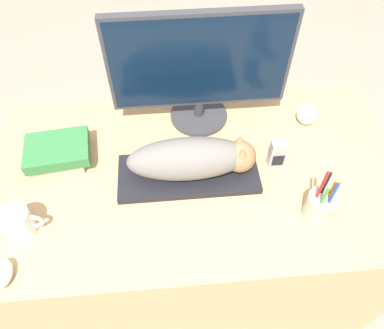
{
  "coord_description": "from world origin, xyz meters",
  "views": [
    {
      "loc": [
        -0.08,
        -0.37,
        1.79
      ],
      "look_at": [
        -0.01,
        0.38,
        0.83
      ],
      "focal_mm": 35.0,
      "sensor_mm": 36.0,
      "label": 1
    }
  ],
  "objects_px": {
    "coffee_mug": "(18,223)",
    "baseball": "(307,114)",
    "computer_mouse": "(2,274)",
    "book_stack": "(58,153)",
    "phone": "(278,154)",
    "pen_cup": "(320,205)",
    "cat": "(196,158)",
    "keyboard": "(188,174)",
    "monitor": "(200,67)"
  },
  "relations": [
    {
      "from": "coffee_mug",
      "to": "baseball",
      "type": "distance_m",
      "value": 1.05
    },
    {
      "from": "computer_mouse",
      "to": "book_stack",
      "type": "xyz_separation_m",
      "value": [
        0.1,
        0.41,
        0.02
      ]
    },
    {
      "from": "coffee_mug",
      "to": "phone",
      "type": "height_order",
      "value": "phone"
    },
    {
      "from": "coffee_mug",
      "to": "pen_cup",
      "type": "bearing_deg",
      "value": -1.66
    },
    {
      "from": "cat",
      "to": "pen_cup",
      "type": "height_order",
      "value": "pen_cup"
    },
    {
      "from": "phone",
      "to": "keyboard",
      "type": "bearing_deg",
      "value": -175.08
    },
    {
      "from": "keyboard",
      "to": "book_stack",
      "type": "distance_m",
      "value": 0.45
    },
    {
      "from": "monitor",
      "to": "cat",
      "type": "bearing_deg",
      "value": -98.11
    },
    {
      "from": "baseball",
      "to": "book_stack",
      "type": "relative_size",
      "value": 0.34
    },
    {
      "from": "keyboard",
      "to": "computer_mouse",
      "type": "bearing_deg",
      "value": -150.86
    },
    {
      "from": "phone",
      "to": "book_stack",
      "type": "distance_m",
      "value": 0.75
    },
    {
      "from": "monitor",
      "to": "coffee_mug",
      "type": "distance_m",
      "value": 0.75
    },
    {
      "from": "pen_cup",
      "to": "baseball",
      "type": "bearing_deg",
      "value": 78.74
    },
    {
      "from": "book_stack",
      "to": "phone",
      "type": "bearing_deg",
      "value": -6.26
    },
    {
      "from": "baseball",
      "to": "phone",
      "type": "relative_size",
      "value": 0.71
    },
    {
      "from": "monitor",
      "to": "baseball",
      "type": "relative_size",
      "value": 8.02
    },
    {
      "from": "baseball",
      "to": "phone",
      "type": "distance_m",
      "value": 0.25
    },
    {
      "from": "monitor",
      "to": "pen_cup",
      "type": "distance_m",
      "value": 0.59
    },
    {
      "from": "baseball",
      "to": "cat",
      "type": "bearing_deg",
      "value": -153.79
    },
    {
      "from": "baseball",
      "to": "coffee_mug",
      "type": "bearing_deg",
      "value": -159.11
    },
    {
      "from": "computer_mouse",
      "to": "phone",
      "type": "relative_size",
      "value": 0.81
    },
    {
      "from": "computer_mouse",
      "to": "baseball",
      "type": "distance_m",
      "value": 1.13
    },
    {
      "from": "keyboard",
      "to": "coffee_mug",
      "type": "distance_m",
      "value": 0.54
    },
    {
      "from": "keyboard",
      "to": "coffee_mug",
      "type": "xyz_separation_m",
      "value": [
        -0.52,
        -0.16,
        0.03
      ]
    },
    {
      "from": "cat",
      "to": "pen_cup",
      "type": "distance_m",
      "value": 0.41
    },
    {
      "from": "monitor",
      "to": "book_stack",
      "type": "bearing_deg",
      "value": -161.36
    },
    {
      "from": "monitor",
      "to": "pen_cup",
      "type": "bearing_deg",
      "value": -55.26
    },
    {
      "from": "phone",
      "to": "coffee_mug",
      "type": "bearing_deg",
      "value": -167.35
    },
    {
      "from": "keyboard",
      "to": "monitor",
      "type": "bearing_deg",
      "value": 77.12
    },
    {
      "from": "monitor",
      "to": "phone",
      "type": "distance_m",
      "value": 0.39
    },
    {
      "from": "coffee_mug",
      "to": "pen_cup",
      "type": "xyz_separation_m",
      "value": [
        0.9,
        -0.03,
        0.01
      ]
    },
    {
      "from": "baseball",
      "to": "pen_cup",
      "type": "bearing_deg",
      "value": -101.26
    },
    {
      "from": "cat",
      "to": "baseball",
      "type": "bearing_deg",
      "value": 26.21
    },
    {
      "from": "computer_mouse",
      "to": "coffee_mug",
      "type": "distance_m",
      "value": 0.15
    },
    {
      "from": "coffee_mug",
      "to": "phone",
      "type": "bearing_deg",
      "value": 12.65
    },
    {
      "from": "computer_mouse",
      "to": "coffee_mug",
      "type": "bearing_deg",
      "value": 80.0
    },
    {
      "from": "keyboard",
      "to": "book_stack",
      "type": "xyz_separation_m",
      "value": [
        -0.44,
        0.11,
        0.03
      ]
    },
    {
      "from": "monitor",
      "to": "computer_mouse",
      "type": "bearing_deg",
      "value": -136.29
    },
    {
      "from": "monitor",
      "to": "book_stack",
      "type": "height_order",
      "value": "monitor"
    },
    {
      "from": "computer_mouse",
      "to": "baseball",
      "type": "bearing_deg",
      "value": 27.28
    },
    {
      "from": "cat",
      "to": "coffee_mug",
      "type": "xyz_separation_m",
      "value": [
        -0.54,
        -0.16,
        -0.05
      ]
    },
    {
      "from": "monitor",
      "to": "book_stack",
      "type": "distance_m",
      "value": 0.57
    },
    {
      "from": "monitor",
      "to": "pen_cup",
      "type": "height_order",
      "value": "monitor"
    },
    {
      "from": "monitor",
      "to": "book_stack",
      "type": "xyz_separation_m",
      "value": [
        -0.5,
        -0.17,
        -0.2
      ]
    },
    {
      "from": "pen_cup",
      "to": "phone",
      "type": "distance_m",
      "value": 0.23
    },
    {
      "from": "coffee_mug",
      "to": "phone",
      "type": "xyz_separation_m",
      "value": [
        0.82,
        0.18,
        0.01
      ]
    },
    {
      "from": "keyboard",
      "to": "coffee_mug",
      "type": "relative_size",
      "value": 3.81
    },
    {
      "from": "monitor",
      "to": "pen_cup",
      "type": "relative_size",
      "value": 2.87
    },
    {
      "from": "coffee_mug",
      "to": "phone",
      "type": "relative_size",
      "value": 1.14
    },
    {
      "from": "cat",
      "to": "baseball",
      "type": "height_order",
      "value": "cat"
    }
  ]
}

